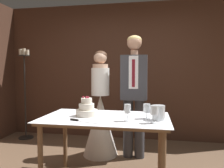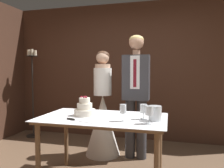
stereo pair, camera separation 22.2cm
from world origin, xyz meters
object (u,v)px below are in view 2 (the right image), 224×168
tiered_cake (85,109)px  bride (103,117)px  wine_glass_far (123,109)px  cake_table (103,124)px  cake_knife (75,120)px  wine_glass_middle (144,109)px  groom (136,89)px  wine_glass_near (149,112)px  hurricane_candle (155,114)px  candle_stand (33,93)px

tiered_cake → bride: bearing=92.0°
wine_glass_far → tiered_cake: bearing=160.4°
cake_table → cake_knife: size_ratio=3.86×
cake_table → wine_glass_middle: 0.51m
tiered_cake → cake_knife: size_ratio=0.68×
bride → groom: groom is taller
cake_table → groom: (0.26, 0.85, 0.34)m
groom → wine_glass_far: bearing=-89.3°
wine_glass_near → hurricane_candle: wine_glass_near is taller
groom → candle_stand: groom is taller
cake_knife → groom: groom is taller
wine_glass_near → wine_glass_middle: size_ratio=1.09×
wine_glass_near → groom: 1.09m
cake_knife → wine_glass_middle: wine_glass_middle is taller
wine_glass_far → hurricane_candle: wine_glass_far is taller
wine_glass_far → groom: (-0.01, 1.00, 0.13)m
wine_glass_middle → wine_glass_far: size_ratio=0.92×
cake_table → wine_glass_middle: (0.47, 0.00, 0.20)m
tiered_cake → wine_glass_far: bearing=-19.6°
wine_glass_middle → candle_stand: 2.76m
wine_glass_far → hurricane_candle: bearing=19.3°
cake_knife → wine_glass_near: (0.77, 0.07, 0.12)m
bride → candle_stand: candle_stand is taller
wine_glass_near → wine_glass_far: (-0.28, 0.04, 0.00)m
wine_glass_far → wine_glass_near: bearing=-7.9°
cake_table → hurricane_candle: 0.62m
groom → hurricane_candle: bearing=-69.2°
cake_knife → candle_stand: bearing=152.6°
cake_table → wine_glass_middle: bearing=0.2°
bride → wine_glass_middle: bearing=-49.1°
cake_knife → hurricane_candle: 0.85m
hurricane_candle → groom: bearing=110.8°
hurricane_candle → candle_stand: candle_stand is taller
tiered_cake → cake_knife: 0.29m
cake_knife → bride: size_ratio=0.23×
cake_knife → wine_glass_far: bearing=29.2°
groom → tiered_cake: bearing=-121.0°
cake_table → tiered_cake: tiered_cake is taller
tiered_cake → groom: size_ratio=0.14×
candle_stand → cake_table: bearing=-36.5°
cake_knife → wine_glass_far: (0.50, 0.10, 0.12)m
wine_glass_middle → candle_stand: bearing=149.3°
cake_table → hurricane_candle: size_ratio=9.04×
wine_glass_near → groom: groom is taller
cake_knife → hurricane_candle: (0.82, 0.22, 0.07)m
wine_glass_middle → groom: 0.88m
wine_glass_far → bride: bride is taller
cake_knife → bride: bride is taller
wine_glass_near → wine_glass_far: same height
wine_glass_middle → hurricane_candle: 0.14m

